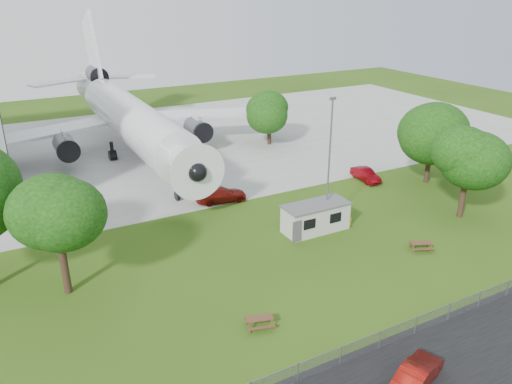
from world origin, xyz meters
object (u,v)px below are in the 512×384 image
airliner (129,116)px  site_cabin (316,217)px  car_centre_sedan (417,374)px  picnic_east (420,250)px  picnic_west (259,327)px

airliner → site_cabin: 31.52m
airliner → car_centre_sedan: size_ratio=11.03×
site_cabin → picnic_east: (5.75, -7.41, -1.31)m
picnic_west → car_centre_sedan: 10.19m
picnic_west → picnic_east: same height
airliner → picnic_east: 40.49m
airliner → picnic_west: (-2.56, -40.03, -5.27)m
site_cabin → car_centre_sedan: size_ratio=1.56×
airliner → car_centre_sedan: airliner is taller
site_cabin → picnic_east: size_ratio=3.75×
site_cabin → picnic_west: bearing=-138.5°
site_cabin → car_centre_sedan: bearing=-107.8°
airliner → picnic_west: bearing=-93.7°
airliner → picnic_east: (14.52, -37.43, -5.27)m
picnic_west → picnic_east: 17.27m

